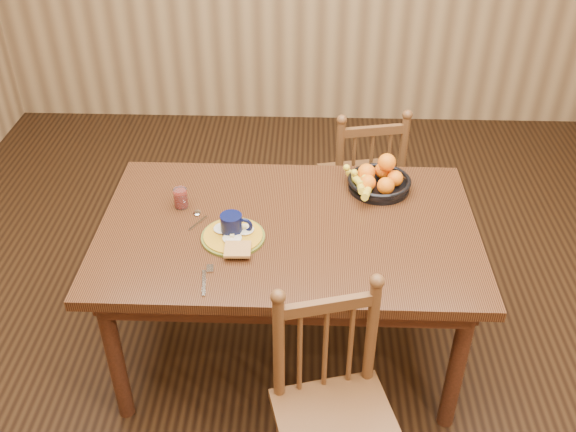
{
  "coord_description": "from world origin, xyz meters",
  "views": [
    {
      "loc": [
        0.08,
        -2.18,
        2.36
      ],
      "look_at": [
        0.0,
        0.0,
        0.8
      ],
      "focal_mm": 40.0,
      "sensor_mm": 36.0,
      "label": 1
    }
  ],
  "objects_px": {
    "dining_table": "(288,241)",
    "fruit_bowl": "(378,180)",
    "coffee_mug": "(233,225)",
    "breakfast_plate": "(233,237)",
    "chair_far": "(361,182)",
    "chair_near": "(334,413)"
  },
  "relations": [
    {
      "from": "dining_table",
      "to": "chair_near",
      "type": "height_order",
      "value": "chair_near"
    },
    {
      "from": "breakfast_plate",
      "to": "fruit_bowl",
      "type": "bearing_deg",
      "value": 32.9
    },
    {
      "from": "chair_far",
      "to": "chair_near",
      "type": "relative_size",
      "value": 0.99
    },
    {
      "from": "breakfast_plate",
      "to": "fruit_bowl",
      "type": "height_order",
      "value": "fruit_bowl"
    },
    {
      "from": "breakfast_plate",
      "to": "chair_far",
      "type": "bearing_deg",
      "value": 57.52
    },
    {
      "from": "chair_near",
      "to": "coffee_mug",
      "type": "height_order",
      "value": "chair_near"
    },
    {
      "from": "coffee_mug",
      "to": "breakfast_plate",
      "type": "bearing_deg",
      "value": -80.9
    },
    {
      "from": "dining_table",
      "to": "chair_near",
      "type": "xyz_separation_m",
      "value": [
        0.19,
        -0.72,
        -0.22
      ]
    },
    {
      "from": "chair_far",
      "to": "fruit_bowl",
      "type": "relative_size",
      "value": 2.81
    },
    {
      "from": "chair_near",
      "to": "coffee_mug",
      "type": "relative_size",
      "value": 6.92
    },
    {
      "from": "chair_far",
      "to": "fruit_bowl",
      "type": "height_order",
      "value": "fruit_bowl"
    },
    {
      "from": "chair_far",
      "to": "chair_near",
      "type": "height_order",
      "value": "chair_near"
    },
    {
      "from": "chair_near",
      "to": "fruit_bowl",
      "type": "bearing_deg",
      "value": 63.57
    },
    {
      "from": "dining_table",
      "to": "breakfast_plate",
      "type": "bearing_deg",
      "value": -155.55
    },
    {
      "from": "dining_table",
      "to": "coffee_mug",
      "type": "xyz_separation_m",
      "value": [
        -0.23,
        -0.07,
        0.14
      ]
    },
    {
      "from": "dining_table",
      "to": "fruit_bowl",
      "type": "bearing_deg",
      "value": 36.98
    },
    {
      "from": "chair_far",
      "to": "fruit_bowl",
      "type": "bearing_deg",
      "value": 80.81
    },
    {
      "from": "breakfast_plate",
      "to": "fruit_bowl",
      "type": "distance_m",
      "value": 0.74
    },
    {
      "from": "dining_table",
      "to": "chair_near",
      "type": "distance_m",
      "value": 0.78
    },
    {
      "from": "dining_table",
      "to": "fruit_bowl",
      "type": "distance_m",
      "value": 0.52
    },
    {
      "from": "coffee_mug",
      "to": "fruit_bowl",
      "type": "height_order",
      "value": "fruit_bowl"
    },
    {
      "from": "dining_table",
      "to": "chair_far",
      "type": "distance_m",
      "value": 0.95
    }
  ]
}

